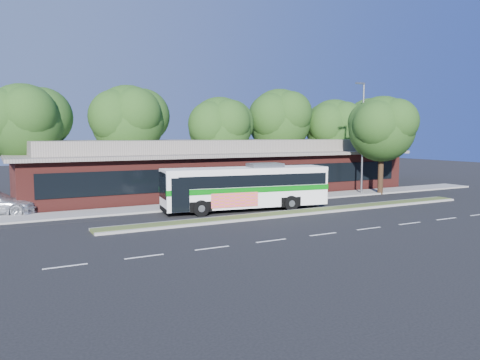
# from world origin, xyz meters

# --- Properties ---
(ground) EXTENTS (120.00, 120.00, 0.00)m
(ground) POSITION_xyz_m (0.00, 0.00, 0.00)
(ground) COLOR black
(ground) RESTS_ON ground
(median_strip) EXTENTS (26.00, 1.10, 0.15)m
(median_strip) POSITION_xyz_m (0.00, 0.60, 0.07)
(median_strip) COLOR #3F4F21
(median_strip) RESTS_ON ground
(sidewalk) EXTENTS (44.00, 2.60, 0.12)m
(sidewalk) POSITION_xyz_m (0.00, 6.40, 0.06)
(sidewalk) COLOR gray
(sidewalk) RESTS_ON ground
(plaza_building) EXTENTS (33.20, 11.20, 4.45)m
(plaza_building) POSITION_xyz_m (0.00, 12.99, 2.13)
(plaza_building) COLOR #521D19
(plaza_building) RESTS_ON ground
(lamp_post) EXTENTS (0.93, 0.18, 9.07)m
(lamp_post) POSITION_xyz_m (9.56, 6.00, 4.90)
(lamp_post) COLOR slate
(lamp_post) RESTS_ON ground
(tree_bg_a) EXTENTS (6.47, 5.80, 8.63)m
(tree_bg_a) POSITION_xyz_m (-14.58, 15.14, 5.87)
(tree_bg_a) COLOR black
(tree_bg_a) RESTS_ON ground
(tree_bg_b) EXTENTS (6.69, 6.00, 9.00)m
(tree_bg_b) POSITION_xyz_m (-6.57, 16.14, 6.14)
(tree_bg_b) COLOR black
(tree_bg_b) RESTS_ON ground
(tree_bg_c) EXTENTS (6.24, 5.60, 8.26)m
(tree_bg_c) POSITION_xyz_m (1.40, 15.13, 5.59)
(tree_bg_c) COLOR black
(tree_bg_c) RESTS_ON ground
(tree_bg_d) EXTENTS (6.91, 6.20, 9.37)m
(tree_bg_d) POSITION_xyz_m (8.45, 16.15, 6.42)
(tree_bg_d) COLOR black
(tree_bg_d) RESTS_ON ground
(tree_bg_e) EXTENTS (6.47, 5.80, 8.50)m
(tree_bg_e) POSITION_xyz_m (14.42, 15.14, 5.74)
(tree_bg_e) COLOR black
(tree_bg_e) RESTS_ON ground
(tree_bg_f) EXTENTS (6.69, 6.00, 8.92)m
(tree_bg_f) POSITION_xyz_m (20.43, 16.14, 6.06)
(tree_bg_f) COLOR black
(tree_bg_f) RESTS_ON ground
(transit_bus) EXTENTS (11.00, 3.78, 3.03)m
(transit_bus) POSITION_xyz_m (-2.80, 3.16, 1.69)
(transit_bus) COLOR white
(transit_bus) RESTS_ON ground
(sidewalk_tree) EXTENTS (5.95, 5.34, 8.03)m
(sidewalk_tree) POSITION_xyz_m (11.39, 5.43, 5.48)
(sidewalk_tree) COLOR black
(sidewalk_tree) RESTS_ON ground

